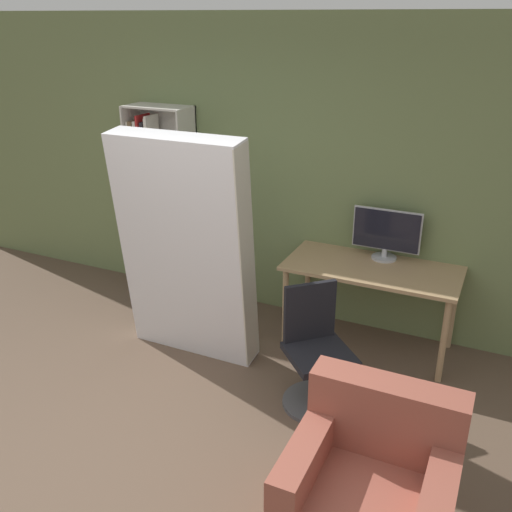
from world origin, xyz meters
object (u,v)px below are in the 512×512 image
Objects in this scene: bookshelf at (159,203)px; mattress_near at (186,250)px; armchair at (371,490)px; office_chair at (316,359)px; monitor at (386,233)px.

mattress_near is (0.88, -0.93, -0.00)m from bookshelf.
mattress_near reaches higher than armchair.
office_chair is at bearing -28.43° from bookshelf.
monitor is at bearing 34.57° from mattress_near.
bookshelf reaches higher than office_chair.
bookshelf is 3.51m from armchair.
office_chair is 0.48× the size of bookshelf.
armchair is (1.84, -1.20, -0.62)m from mattress_near.
office_chair is 1.06× the size of armchair.
office_chair is 2.41m from bookshelf.
mattress_near is at bearing -46.59° from bookshelf.
monitor is 0.67× the size of armchair.
monitor is at bearing 102.43° from armchair.
monitor is at bearing 0.38° from bookshelf.
office_chair is 1.33m from mattress_near.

